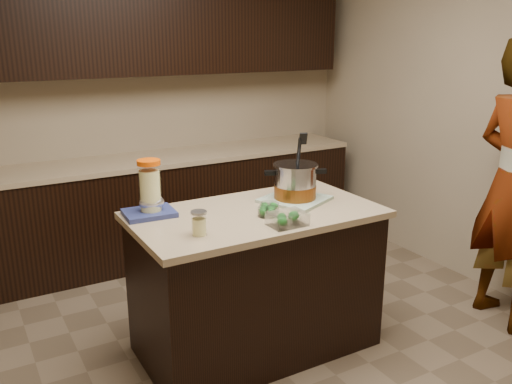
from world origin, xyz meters
TOP-DOWN VIEW (x-y plane):
  - ground_plane at (0.00, 0.00)m, footprint 4.00×4.00m
  - room_shell at (0.00, 0.00)m, footprint 4.04×4.04m
  - back_cabinets at (0.00, 1.74)m, footprint 3.60×0.63m
  - island at (0.00, 0.00)m, footprint 1.46×0.81m
  - dish_towel at (0.32, 0.06)m, footprint 0.48×0.48m
  - stock_pot at (0.32, 0.06)m, footprint 0.37×0.36m
  - lemonade_pitcher at (-0.56, 0.25)m, footprint 0.14×0.14m
  - mason_jar at (-0.45, -0.19)m, footprint 0.11×0.11m
  - broccoli_tub_left at (0.07, -0.04)m, footprint 0.13×0.13m
  - broccoli_tub_right at (0.01, -0.10)m, footprint 0.12×0.12m
  - broccoli_tub_rect at (0.03, -0.29)m, footprint 0.20×0.15m
  - blue_tray at (-0.56, 0.25)m, footprint 0.30×0.24m

SIDE VIEW (x-z plane):
  - ground_plane at x=0.00m, z-range 0.00..0.00m
  - island at x=0.00m, z-range 0.00..0.90m
  - dish_towel at x=0.32m, z-range 0.90..0.92m
  - broccoli_tub_right at x=0.01m, z-range 0.90..0.95m
  - broccoli_tub_left at x=0.07m, z-range 0.90..0.95m
  - broccoli_tub_rect at x=0.03m, z-range 0.90..0.97m
  - blue_tray at x=-0.56m, z-range 0.88..0.99m
  - back_cabinets at x=0.00m, z-range -0.22..2.10m
  - mason_jar at x=-0.45m, z-range 0.89..1.03m
  - stock_pot at x=0.32m, z-range 0.82..1.21m
  - lemonade_pitcher at x=-0.56m, z-range 0.89..1.21m
  - room_shell at x=0.00m, z-range 0.35..3.07m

